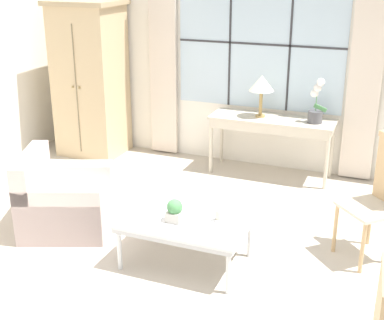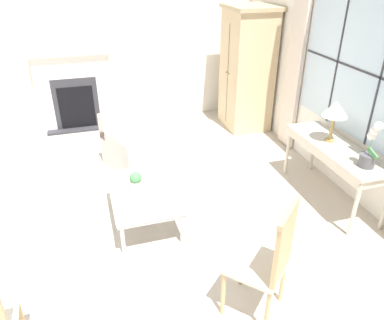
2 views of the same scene
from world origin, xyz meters
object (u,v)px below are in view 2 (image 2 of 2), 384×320
potted_orchid (370,150)px  armchair_upholstered (139,147)px  console_table (336,152)px  potted_plant_small (136,180)px  armoire (247,69)px  pillar_candle (155,200)px  fireplace (74,87)px  side_chair_wooden (270,257)px  coffee_table (144,194)px  table_lamp (335,110)px

potted_orchid → armchair_upholstered: size_ratio=0.49×
console_table → armchair_upholstered: 2.63m
potted_orchid → potted_plant_small: (-0.75, -2.34, -0.40)m
armoire → pillar_candle: bearing=-39.8°
fireplace → potted_orchid: bearing=38.2°
armchair_upholstered → pillar_candle: 1.65m
potted_orchid → pillar_candle: 2.28m
armoire → console_table: armoire is taller
side_chair_wooden → potted_plant_small: bearing=-153.3°
potted_orchid → pillar_candle: size_ratio=4.85×
armoire → side_chair_wooden: (3.78, -1.46, -0.40)m
potted_plant_small → pillar_candle: potted_plant_small is taller
armchair_upholstered → pillar_candle: (1.64, -0.09, 0.20)m
fireplace → armchair_upholstered: (1.65, 0.80, -0.47)m
console_table → potted_plant_small: console_table is taller
armchair_upholstered → coffee_table: 1.38m
console_table → table_lamp: 0.50m
table_lamp → armchair_upholstered: table_lamp is taller
table_lamp → side_chair_wooden: table_lamp is taller
potted_orchid → potted_plant_small: bearing=-107.8°
side_chair_wooden → pillar_candle: size_ratio=10.30×
potted_orchid → pillar_candle: bearing=-100.4°
table_lamp → console_table: bearing=0.2°
armoire → pillar_candle: (2.53, -2.11, -0.55)m
fireplace → armoire: 2.93m
armoire → table_lamp: armoire is taller
potted_orchid → side_chair_wooden: potted_orchid is taller
console_table → armchair_upholstered: bearing=-126.2°
armoire → potted_orchid: (2.94, 0.08, -0.10)m
side_chair_wooden → coffee_table: bearing=-154.1°
console_table → table_lamp: size_ratio=2.96×
fireplace → potted_orchid: (3.68, 2.90, 0.18)m
armoire → coffee_table: (2.26, -2.19, -0.63)m
fireplace → coffee_table: bearing=11.8°
armchair_upholstered → table_lamp: bearing=56.6°
side_chair_wooden → coffee_table: side_chair_wooden is taller
potted_plant_small → potted_orchid: bearing=72.2°
coffee_table → pillar_candle: bearing=16.4°
armchair_upholstered → coffee_table: bearing=-7.3°
fireplace → potted_plant_small: fireplace is taller
fireplace → console_table: fireplace is taller
potted_plant_small → pillar_candle: size_ratio=1.85×
coffee_table → potted_orchid: bearing=73.5°
armoire → coffee_table: bearing=-44.1°
coffee_table → armoire: bearing=135.9°
console_table → fireplace: bearing=-137.6°
armoire → console_table: 2.47m
table_lamp → potted_plant_small: table_lamp is taller
armoire → coffee_table: armoire is taller
potted_plant_small → armchair_upholstered: bearing=169.5°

